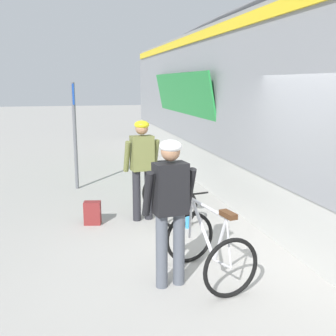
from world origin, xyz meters
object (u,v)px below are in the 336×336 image
(cyclist_near_in_dark, at_px, (170,201))
(train_car, at_px, (321,106))
(water_bottle_near_the_bikes, at_px, (187,221))
(platform_sign_post, at_px, (74,118))
(bicycle_near_silver, at_px, (209,248))
(backpack_on_platform, at_px, (92,213))
(bicycle_far_white, at_px, (168,197))
(cyclist_far_in_olive, at_px, (142,161))

(cyclist_near_in_dark, bearing_deg, train_car, 33.22)
(water_bottle_near_the_bikes, bearing_deg, platform_sign_post, 118.81)
(train_car, height_order, bicycle_near_silver, train_car)
(backpack_on_platform, bearing_deg, bicycle_near_silver, -49.78)
(bicycle_far_white, distance_m, backpack_on_platform, 1.35)
(cyclist_far_in_olive, xyz_separation_m, bicycle_far_white, (0.46, -0.05, -0.65))
(bicycle_near_silver, bearing_deg, platform_sign_post, 106.58)
(cyclist_near_in_dark, bearing_deg, platform_sign_post, 100.98)
(train_car, relative_size, water_bottle_near_the_bikes, 90.13)
(bicycle_far_white, relative_size, water_bottle_near_the_bikes, 4.81)
(bicycle_near_silver, xyz_separation_m, backpack_on_platform, (-1.27, 2.37, -0.20))
(bicycle_far_white, relative_size, backpack_on_platform, 2.78)
(backpack_on_platform, relative_size, water_bottle_near_the_bikes, 1.73)
(platform_sign_post, bearing_deg, cyclist_near_in_dark, -79.02)
(train_car, relative_size, cyclist_near_in_dark, 11.81)
(water_bottle_near_the_bikes, bearing_deg, backpack_on_platform, 159.33)
(cyclist_far_in_olive, xyz_separation_m, water_bottle_near_the_bikes, (0.65, -0.61, -0.94))
(cyclist_near_in_dark, relative_size, backpack_on_platform, 4.40)
(train_car, distance_m, water_bottle_near_the_bikes, 3.23)
(train_car, xyz_separation_m, backpack_on_platform, (-4.15, 0.21, -1.77))
(bicycle_near_silver, bearing_deg, cyclist_near_in_dark, -174.15)
(train_car, relative_size, bicycle_far_white, 18.73)
(cyclist_near_in_dark, relative_size, water_bottle_near_the_bikes, 7.63)
(bicycle_near_silver, xyz_separation_m, platform_sign_post, (-1.47, 4.92, 1.22))
(train_car, bearing_deg, water_bottle_near_the_bikes, -171.99)
(bicycle_near_silver, xyz_separation_m, bicycle_far_white, (0.07, 2.35, 0.00))
(cyclist_near_in_dark, distance_m, bicycle_near_silver, 0.82)
(cyclist_far_in_olive, height_order, bicycle_near_silver, cyclist_far_in_olive)
(cyclist_near_in_dark, height_order, cyclist_far_in_olive, same)
(bicycle_far_white, relative_size, platform_sign_post, 0.46)
(cyclist_near_in_dark, bearing_deg, water_bottle_near_the_bikes, 67.65)
(train_car, height_order, platform_sign_post, train_car)
(cyclist_far_in_olive, distance_m, backpack_on_platform, 1.23)
(platform_sign_post, bearing_deg, bicycle_far_white, -59.26)
(bicycle_far_white, height_order, backpack_on_platform, bicycle_far_white)
(cyclist_far_in_olive, relative_size, bicycle_near_silver, 1.49)
(train_car, relative_size, platform_sign_post, 8.67)
(cyclist_near_in_dark, relative_size, platform_sign_post, 0.73)
(cyclist_near_in_dark, relative_size, cyclist_far_in_olive, 1.00)
(water_bottle_near_the_bikes, xyz_separation_m, platform_sign_post, (-1.72, 3.13, 1.51))
(bicycle_near_silver, distance_m, backpack_on_platform, 2.70)
(bicycle_near_silver, relative_size, bicycle_far_white, 1.06)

